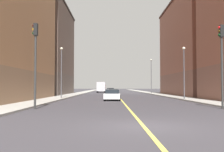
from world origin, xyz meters
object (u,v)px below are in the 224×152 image
at_px(car_white, 112,95).
at_px(car_yellow, 113,92).
at_px(traffic_light_right_near, 35,54).
at_px(box_truck, 101,87).
at_px(building_left_mid, 194,48).
at_px(street_lamp_left_far, 151,73).
at_px(building_right_midblock, 47,51).
at_px(traffic_light_left_near, 222,55).
at_px(street_lamp_right_near, 61,67).
at_px(street_lamp_left_near, 184,67).
at_px(car_maroon, 111,91).

height_order(car_white, car_yellow, car_white).
relative_size(traffic_light_right_near, box_truck, 0.93).
height_order(building_left_mid, traffic_light_right_near, building_left_mid).
bearing_deg(street_lamp_left_far, building_right_midblock, -165.63).
bearing_deg(building_left_mid, building_right_midblock, 169.39).
height_order(street_lamp_left_far, car_white, street_lamp_left_far).
relative_size(building_right_midblock, box_truck, 3.03).
bearing_deg(car_yellow, traffic_light_left_near, -74.71).
height_order(street_lamp_right_near, box_truck, street_lamp_right_near).
bearing_deg(traffic_light_right_near, street_lamp_left_near, 43.13).
relative_size(street_lamp_left_far, box_truck, 1.14).
bearing_deg(street_lamp_left_near, car_white, -173.47).
bearing_deg(street_lamp_left_near, street_lamp_right_near, 171.77).
bearing_deg(box_truck, traffic_light_right_near, -93.16).
xyz_separation_m(street_lamp_left_far, car_white, (-8.99, -27.99, -4.16)).
relative_size(traffic_light_left_near, box_truck, 0.92).
bearing_deg(car_maroon, box_truck, 103.84).
xyz_separation_m(building_right_midblock, car_yellow, (13.30, -6.66, -8.38)).
bearing_deg(car_white, street_lamp_left_near, 6.53).
distance_m(building_right_midblock, car_yellow, 17.07).
distance_m(building_left_mid, traffic_light_left_near, 31.10).
relative_size(street_lamp_left_near, car_white, 1.45).
bearing_deg(traffic_light_left_near, building_left_mid, 76.17).
bearing_deg(box_truck, traffic_light_left_near, -79.03).
height_order(building_left_mid, car_white, building_left_mid).
height_order(building_left_mid, car_maroon, building_left_mid).
xyz_separation_m(street_lamp_right_near, box_truck, (4.04, 39.15, -2.72)).
bearing_deg(building_left_mid, street_lamp_left_far, 119.94).
bearing_deg(car_white, building_left_mid, 47.99).
distance_m(street_lamp_left_near, street_lamp_left_far, 26.97).
bearing_deg(street_lamp_left_near, box_truck, 105.82).
bearing_deg(traffic_light_right_near, building_right_midblock, 101.75).
relative_size(car_maroon, box_truck, 0.64).
bearing_deg(car_yellow, street_lamp_left_far, 54.45).
bearing_deg(car_maroon, car_white, -89.72).
relative_size(car_white, car_yellow, 1.07).
xyz_separation_m(street_lamp_right_near, car_yellow, (6.97, 12.36, -3.65)).
bearing_deg(car_maroon, street_lamp_left_far, -23.30).
bearing_deg(street_lamp_right_near, box_truck, 84.11).
distance_m(street_lamp_left_far, car_yellow, 15.70).
relative_size(traffic_light_right_near, car_yellow, 1.52).
bearing_deg(box_truck, car_yellow, -83.76).
bearing_deg(building_right_midblock, building_left_mid, -10.61).
height_order(traffic_light_right_near, street_lamp_right_near, street_lamp_right_near).
relative_size(street_lamp_left_near, street_lamp_right_near, 0.96).
distance_m(street_lamp_left_far, box_truck, 18.91).
height_order(street_lamp_left_near, box_truck, street_lamp_left_near).
bearing_deg(building_right_midblock, street_lamp_left_far, 14.37).
xyz_separation_m(street_lamp_right_near, car_white, (6.79, -3.31, -3.65)).
height_order(street_lamp_left_far, car_yellow, street_lamp_left_far).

